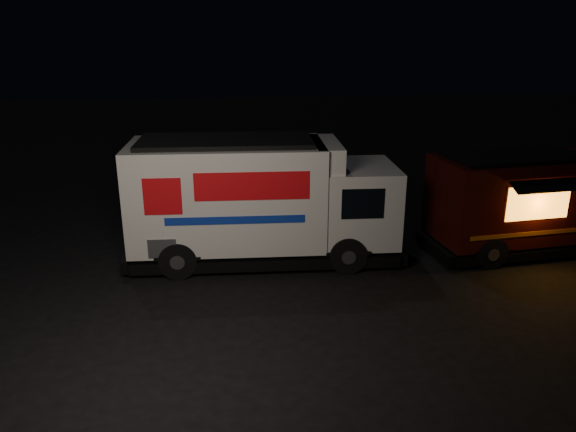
% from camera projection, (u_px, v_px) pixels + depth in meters
% --- Properties ---
extents(ground, '(80.00, 80.00, 0.00)m').
position_uv_depth(ground, '(285.00, 304.00, 13.32)').
color(ground, black).
rests_on(ground, ground).
extents(white_truck, '(7.65, 2.82, 3.43)m').
position_uv_depth(white_truck, '(264.00, 200.00, 15.38)').
color(white_truck, silver).
rests_on(white_truck, ground).
extents(red_truck, '(6.41, 2.97, 2.88)m').
position_uv_depth(red_truck, '(534.00, 202.00, 16.14)').
color(red_truck, '#340A09').
rests_on(red_truck, ground).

